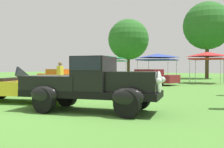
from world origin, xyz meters
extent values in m
plane|color=#4C8433|center=(0.00, 0.00, 0.00)|extent=(120.00, 120.00, 0.00)
cube|color=black|center=(0.54, 0.55, 0.56)|extent=(4.48, 2.23, 0.20)
cube|color=black|center=(1.80, 0.79, 0.94)|extent=(1.76, 1.37, 0.60)
ellipsoid|color=silver|center=(2.60, 0.95, 0.92)|extent=(0.26, 0.54, 0.68)
cube|color=black|center=(0.65, 0.57, 1.18)|extent=(1.27, 1.54, 1.04)
cube|color=black|center=(0.65, 0.57, 1.48)|extent=(1.18, 1.56, 0.40)
cube|color=black|center=(-0.65, 0.32, 0.86)|extent=(2.10, 1.73, 0.48)
ellipsoid|color=black|center=(1.73, 1.51, 0.56)|extent=(0.97, 0.53, 0.52)
ellipsoid|color=black|center=(2.00, 0.10, 0.56)|extent=(0.97, 0.53, 0.52)
ellipsoid|color=black|center=(-0.79, 1.03, 0.56)|extent=(0.97, 0.53, 0.52)
ellipsoid|color=black|center=(-0.52, -0.39, 0.56)|extent=(0.97, 0.53, 0.52)
sphere|color=silver|center=(2.56, 1.39, 1.00)|extent=(0.18, 0.18, 0.18)
sphere|color=silver|center=(2.73, 0.52, 1.00)|extent=(0.18, 0.18, 0.18)
cylinder|color=black|center=(1.73, 1.51, 0.38)|extent=(0.76, 0.24, 0.76)
cylinder|color=black|center=(2.00, 0.10, 0.38)|extent=(0.76, 0.24, 0.76)
cylinder|color=black|center=(-0.79, 1.03, 0.38)|extent=(0.76, 0.24, 0.76)
cylinder|color=black|center=(-0.52, -0.39, 0.38)|extent=(0.76, 0.24, 0.76)
cube|color=yellow|center=(-3.26, 1.09, 0.57)|extent=(4.57, 2.87, 0.52)
cube|color=yellow|center=(-2.07, 1.45, 0.77)|extent=(2.06, 1.88, 0.20)
cube|color=black|center=(-3.00, 1.17, 0.99)|extent=(0.42, 1.21, 0.82)
cube|color=black|center=(-3.65, 0.97, 0.81)|extent=(0.61, 1.23, 0.28)
cube|color=silver|center=(-1.14, 1.73, 0.28)|extent=(0.57, 1.61, 0.12)
cylinder|color=black|center=(-2.18, 2.22, 0.33)|extent=(0.66, 0.20, 0.66)
cylinder|color=black|center=(-1.74, 0.74, 0.33)|extent=(0.66, 0.20, 0.66)
cylinder|color=black|center=(-4.74, 1.45, 0.33)|extent=(0.66, 0.20, 0.66)
cube|color=orange|center=(-11.36, 13.19, 0.50)|extent=(3.94, 1.74, 0.60)
cube|color=#BB5914|center=(-11.52, 13.19, 1.00)|extent=(1.74, 1.47, 0.44)
cylinder|color=black|center=(-10.17, 12.44, 0.32)|extent=(0.64, 0.22, 0.64)
cylinder|color=black|center=(-12.52, 12.40, 0.32)|extent=(0.64, 0.22, 0.64)
cube|color=maroon|center=(-2.32, 13.64, 0.50)|extent=(4.57, 2.62, 0.60)
cube|color=maroon|center=(-2.49, 13.68, 1.00)|extent=(2.17, 1.84, 0.44)
cylinder|color=black|center=(-1.24, 12.60, 0.32)|extent=(0.64, 0.22, 0.64)
cylinder|color=black|center=(-3.76, 13.19, 0.32)|extent=(0.64, 0.22, 0.64)
cylinder|color=#383838|center=(-5.08, 5.75, 0.43)|extent=(0.16, 0.16, 0.86)
cylinder|color=#383838|center=(-5.11, 5.95, 0.43)|extent=(0.16, 0.16, 0.86)
cube|color=gold|center=(-5.09, 5.85, 1.16)|extent=(0.31, 0.44, 0.60)
sphere|color=brown|center=(-5.09, 5.85, 1.58)|extent=(0.22, 0.22, 0.22)
cylinder|color=#7F7056|center=(-7.60, 10.49, 0.43)|extent=(0.16, 0.16, 0.86)
cylinder|color=#7F7056|center=(-7.72, 10.33, 0.43)|extent=(0.16, 0.16, 0.86)
cube|color=#2D2D33|center=(-7.66, 10.41, 1.16)|extent=(0.43, 0.46, 0.60)
sphere|color=beige|center=(-7.66, 10.41, 1.58)|extent=(0.22, 0.22, 0.22)
cylinder|color=#B7B7BC|center=(-7.94, 20.79, 1.02)|extent=(0.05, 0.05, 2.05)
cylinder|color=#B7B7BC|center=(-7.94, 17.75, 1.02)|extent=(0.05, 0.05, 2.05)
cylinder|color=#B7B7BC|center=(-10.99, 20.79, 1.02)|extent=(0.05, 0.05, 2.05)
cylinder|color=#B7B7BC|center=(-10.99, 17.75, 1.02)|extent=(0.05, 0.05, 2.05)
cube|color=#1E703D|center=(-9.46, 19.27, 2.10)|extent=(3.38, 3.38, 0.10)
pyramid|color=#1E703D|center=(-9.46, 19.27, 2.52)|extent=(3.31, 3.31, 0.38)
cylinder|color=#B7B7BC|center=(-1.88, 19.79, 1.02)|extent=(0.05, 0.05, 2.05)
cylinder|color=#B7B7BC|center=(-1.88, 16.83, 1.02)|extent=(0.05, 0.05, 2.05)
cylinder|color=#B7B7BC|center=(-4.84, 19.79, 1.02)|extent=(0.05, 0.05, 2.05)
cylinder|color=#B7B7BC|center=(-4.84, 16.83, 1.02)|extent=(0.05, 0.05, 2.05)
cube|color=#2D429E|center=(-3.36, 18.31, 2.10)|extent=(3.28, 3.28, 0.10)
pyramid|color=#2D429E|center=(-3.36, 18.31, 2.52)|extent=(3.22, 3.22, 0.38)
cylinder|color=#B7B7BC|center=(2.56, 18.81, 1.02)|extent=(0.05, 0.05, 2.05)
cylinder|color=#B7B7BC|center=(2.56, 16.38, 1.02)|extent=(0.05, 0.05, 2.05)
cylinder|color=#B7B7BC|center=(0.13, 18.81, 1.02)|extent=(0.05, 0.05, 2.05)
cylinder|color=#B7B7BC|center=(0.13, 16.38, 1.02)|extent=(0.05, 0.05, 2.05)
cube|color=red|center=(1.34, 17.60, 2.10)|extent=(2.70, 2.70, 0.10)
pyramid|color=red|center=(1.34, 17.60, 2.52)|extent=(2.64, 2.64, 0.38)
cylinder|color=#47331E|center=(-11.89, 29.88, 1.96)|extent=(0.44, 0.44, 3.92)
sphere|color=#286623|center=(-11.89, 29.88, 5.61)|extent=(6.14, 6.14, 6.14)
cylinder|color=#47331E|center=(-0.27, 28.02, 2.46)|extent=(0.44, 0.44, 4.92)
sphere|color=#286623|center=(-0.27, 28.02, 6.54)|extent=(5.89, 5.89, 5.89)
camera|label=1|loc=(5.01, -6.28, 1.36)|focal=42.21mm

